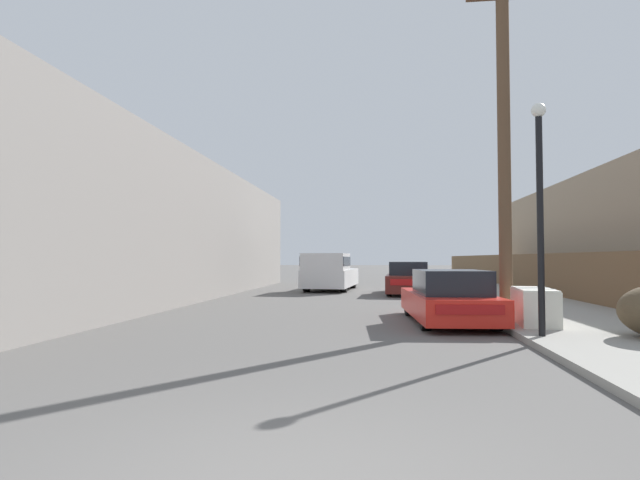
{
  "coord_description": "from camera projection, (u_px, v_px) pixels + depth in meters",
  "views": [
    {
      "loc": [
        0.57,
        -3.02,
        1.53
      ],
      "look_at": [
        -1.12,
        11.58,
        2.08
      ],
      "focal_mm": 28.0,
      "sensor_mm": 36.0,
      "label": 1
    }
  ],
  "objects": [
    {
      "name": "pickup_truck",
      "position": [
        329.0,
        272.0,
        23.68
      ],
      "size": [
        2.43,
        5.37,
        1.76
      ],
      "rotation": [
        0.0,
        0.0,
        3.07
      ],
      "color": "silver",
      "rests_on": "ground"
    },
    {
      "name": "parked_sports_car_red",
      "position": [
        448.0,
        299.0,
        11.83
      ],
      "size": [
        1.99,
        4.44,
        1.26
      ],
      "rotation": [
        0.0,
        0.0,
        0.06
      ],
      "color": "red",
      "rests_on": "ground"
    },
    {
      "name": "street_lamp",
      "position": [
        540.0,
        199.0,
        9.15
      ],
      "size": [
        0.26,
        0.26,
        4.29
      ],
      "color": "black",
      "rests_on": "sidewalk_curb"
    },
    {
      "name": "building_right_house",
      "position": [
        639.0,
        233.0,
        23.39
      ],
      "size": [
        6.0,
        22.15,
        5.4
      ],
      "primitive_type": "cube",
      "color": "gray",
      "rests_on": "ground"
    },
    {
      "name": "car_parked_mid",
      "position": [
        408.0,
        279.0,
        21.4
      ],
      "size": [
        2.04,
        4.57,
        1.39
      ],
      "rotation": [
        0.0,
        0.0,
        -0.06
      ],
      "color": "#5B1E19",
      "rests_on": "ground"
    },
    {
      "name": "wooden_fence",
      "position": [
        519.0,
        271.0,
        23.59
      ],
      "size": [
        0.08,
        42.88,
        1.61
      ],
      "primitive_type": "cube",
      "color": "brown",
      "rests_on": "sidewalk_curb"
    },
    {
      "name": "building_left_block",
      "position": [
        117.0,
        230.0,
        18.54
      ],
      "size": [
        7.0,
        27.28,
        5.2
      ],
      "primitive_type": "cube",
      "color": "gray",
      "rests_on": "ground"
    },
    {
      "name": "utility_pole",
      "position": [
        504.0,
        132.0,
        12.62
      ],
      "size": [
        1.8,
        0.32,
        9.0
      ],
      "color": "brown",
      "rests_on": "sidewalk_curb"
    },
    {
      "name": "sidewalk_curb",
      "position": [
        470.0,
        287.0,
        25.74
      ],
      "size": [
        4.2,
        63.0,
        0.12
      ],
      "primitive_type": "cube",
      "color": "gray",
      "rests_on": "ground"
    },
    {
      "name": "discarded_fridge",
      "position": [
        534.0,
        306.0,
        10.77
      ],
      "size": [
        0.94,
        1.91,
        0.79
      ],
      "rotation": [
        0.0,
        0.0,
        -0.12
      ],
      "color": "silver",
      "rests_on": "sidewalk_curb"
    }
  ]
}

